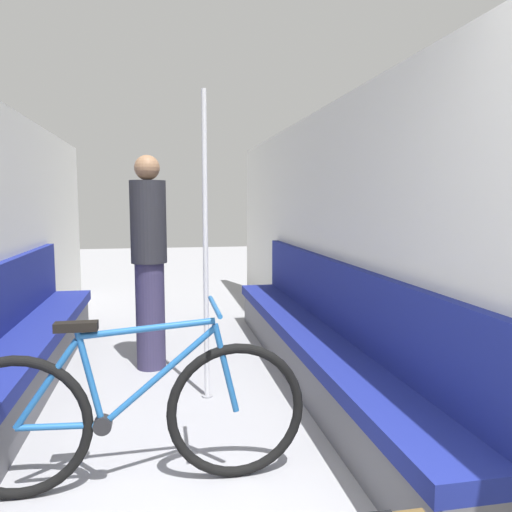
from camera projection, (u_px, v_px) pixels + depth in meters
wall_right at (353, 244)px, 3.75m from camera, size 0.10×8.91×2.23m
bench_seat_row_left at (12, 362)px, 3.49m from camera, size 0.44×4.28×0.97m
bench_seat_row_right at (317, 345)px, 3.90m from camera, size 0.44×4.28×0.97m
bicycle at (130, 415)px, 2.47m from camera, size 1.77×0.46×0.92m
grab_pole_near at (206, 252)px, 3.55m from camera, size 0.08×0.08×2.21m
passenger_standing at (149, 260)px, 4.22m from camera, size 0.30×0.30×1.81m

